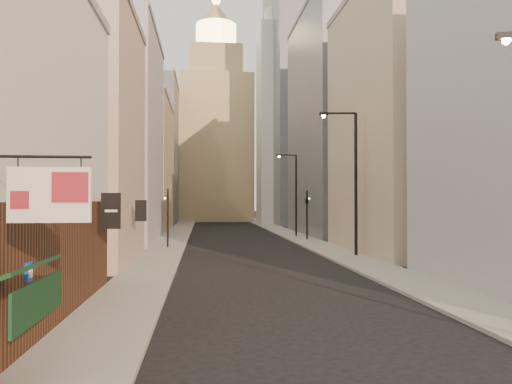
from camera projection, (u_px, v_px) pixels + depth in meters
name	position (u px, v px, depth m)	size (l,w,h in m)	color
sidewalk_left	(179.00, 232.00, 61.44)	(3.00, 140.00, 0.15)	gray
sidewalk_right	(283.00, 232.00, 62.81)	(3.00, 140.00, 0.15)	gray
left_bldg_beige	(71.00, 139.00, 32.16)	(8.00, 12.00, 16.00)	tan
left_bldg_grey	(115.00, 139.00, 48.10)	(8.00, 16.00, 20.00)	#9D9DA2
left_bldg_tan	(139.00, 167.00, 65.98)	(8.00, 18.00, 17.00)	tan
left_bldg_wingrid	(154.00, 154.00, 85.92)	(8.00, 20.00, 24.00)	gray
right_bldg_beige	(404.00, 124.00, 38.70)	(8.00, 16.00, 20.00)	tan
right_bldg_wingrid	(336.00, 124.00, 58.63)	(8.00, 20.00, 26.00)	gray
highrise	(327.00, 77.00, 87.31)	(21.00, 23.00, 51.20)	gray
clock_tower	(216.00, 132.00, 99.10)	(14.00, 14.00, 44.90)	tan
white_tower	(282.00, 116.00, 86.35)	(8.00, 8.00, 41.50)	silver
streetlamp_mid	(352.00, 174.00, 35.44)	(2.70, 0.51, 10.32)	black
streetlamp_far	(294.00, 190.00, 54.54)	(2.34, 0.70, 9.03)	black
traffic_light_left	(168.00, 206.00, 41.67)	(0.59, 0.51, 5.00)	black
traffic_light_right	(307.00, 203.00, 49.65)	(0.63, 0.60, 5.00)	black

